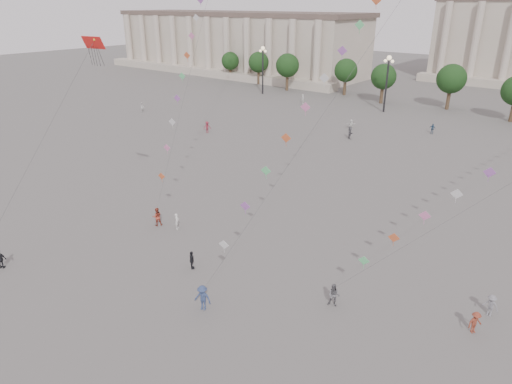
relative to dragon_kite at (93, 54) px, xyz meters
The scene contains 20 objects.
ground 22.87m from the dragon_kite, 28.62° to the right, with size 360.00×360.00×0.00m, color #595754.
hall_west 105.46m from the dragon_kite, 125.15° to the left, with size 84.00×26.22×17.20m.
tree_row 72.36m from the dragon_kite, 78.37° to the left, with size 137.12×5.12×8.00m.
lamp_post_far_west 69.76m from the dragon_kite, 116.20° to the left, with size 2.00×0.90×10.65m.
lamp_post_mid_west 62.71m from the dragon_kite, 90.52° to the left, with size 2.00×0.90×10.65m.
person_crowd_0 55.67m from the dragon_kite, 76.70° to the left, with size 0.97×0.40×1.65m, color #2F4B69.
person_crowd_1 51.82m from the dragon_kite, 138.76° to the left, with size 0.87×0.68×1.80m, color silver.
person_crowd_2 36.98m from the dragon_kite, 119.28° to the left, with size 1.22×0.70×1.89m, color maroon.
person_crowd_4 48.71m from the dragon_kite, 89.12° to the left, with size 1.54×0.49×1.67m, color white.
person_crowd_6 35.97m from the dragon_kite, 13.79° to the left, with size 1.05×0.60×1.62m, color slate.
person_crowd_8 35.22m from the dragon_kite, ahead, with size 1.01×0.58×1.57m, color maroon.
person_crowd_10 63.17m from the dragon_kite, 106.32° to the left, with size 0.69×0.45×1.89m, color silver.
person_crowd_12 43.77m from the dragon_kite, 85.37° to the left, with size 1.77×0.57×1.91m, color slate.
person_crowd_13 16.33m from the dragon_kite, 30.82° to the left, with size 0.57×0.37×1.55m, color silver.
tourist_1 19.02m from the dragon_kite, ahead, with size 0.91×0.38×1.56m, color black.
tourist_4 18.31m from the dragon_kite, 92.77° to the right, with size 0.99×0.41×1.69m, color black.
kite_flyer_0 15.54m from the dragon_kite, 36.74° to the left, with size 0.88×0.69×1.82m, color #9B3A2A.
kite_flyer_1 22.22m from the dragon_kite, 14.25° to the right, with size 1.23×0.71×1.91m, color navy.
kite_flyer_2 27.42m from the dragon_kite, ahead, with size 0.84×0.65×1.72m, color #59585C.
dragon_kite is the anchor object (origin of this frame).
Camera 1 is at (20.88, -14.33, 19.91)m, focal length 32.00 mm.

